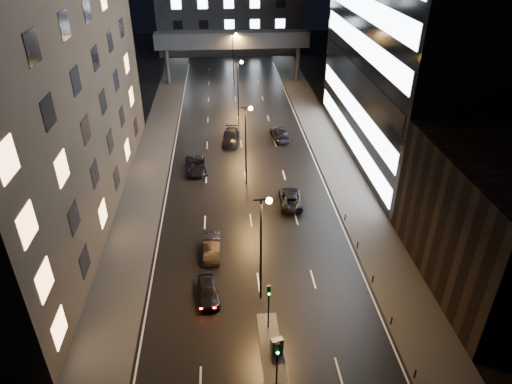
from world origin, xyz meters
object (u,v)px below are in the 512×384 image
car_away_a (208,290)px  car_away_d (231,137)px  car_away_b (212,247)px  car_toward_a (290,198)px  car_away_c (196,165)px  car_toward_b (280,133)px  utility_cabinet (277,345)px

car_away_a → car_away_d: size_ratio=0.76×
car_away_a → car_away_b: 6.05m
car_away_a → car_toward_a: car_toward_a is taller
car_away_a → car_toward_a: (9.31, 14.63, 0.01)m
car_away_a → car_away_c: car_away_c is taller
car_away_d → car_toward_b: (7.40, 0.77, -0.02)m
car_away_b → utility_cabinet: 13.41m
car_away_d → car_away_a: bearing=-89.1°
car_away_a → utility_cabinet: 8.28m
car_away_b → car_away_c: bearing=97.1°
car_away_d → car_toward_a: bearing=-64.2°
car_away_a → car_away_b: (0.30, 6.04, 0.03)m
car_toward_a → car_toward_b: bearing=-90.4°
car_toward_a → utility_cabinet: 21.46m
car_away_d → car_away_c: bearing=-112.5°
car_away_a → car_away_b: size_ratio=0.93×
car_away_b → car_away_d: bearing=84.6°
car_toward_a → car_away_c: bearing=-36.1°
car_away_c → car_toward_a: 14.29m
car_away_d → utility_cabinet: (2.20, -38.81, -0.01)m
car_away_b → car_toward_a: car_away_b is taller
car_away_b → car_toward_b: car_toward_b is taller
car_away_b → car_toward_a: (9.00, 8.59, -0.02)m
car_away_c → car_away_d: 9.93m
car_away_a → car_away_c: (-1.76, 23.66, 0.03)m
car_toward_a → car_toward_b: size_ratio=0.97×
car_away_a → car_away_b: bearing=79.6°
car_away_d → car_toward_b: 7.44m
utility_cabinet → car_away_a: bearing=114.2°
car_away_a → car_away_c: size_ratio=0.78×
car_away_b → car_away_c: 17.74m
car_away_c → utility_cabinet: (6.97, -30.10, 0.04)m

